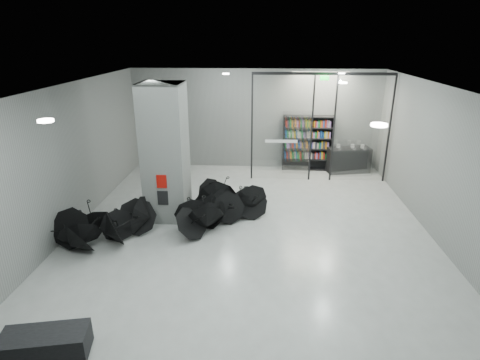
# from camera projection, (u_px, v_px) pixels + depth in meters

# --- Properties ---
(room) EXTENTS (14.00, 14.02, 4.01)m
(room) POSITION_uv_depth(u_px,v_px,m) (249.00, 144.00, 8.96)
(room) COLOR gray
(room) RESTS_ON ground
(column) EXTENTS (1.20, 1.20, 4.00)m
(column) POSITION_uv_depth(u_px,v_px,m) (165.00, 153.00, 11.27)
(column) COLOR slate
(column) RESTS_ON ground
(fire_cabinet) EXTENTS (0.28, 0.04, 0.38)m
(fire_cabinet) POSITION_uv_depth(u_px,v_px,m) (162.00, 181.00, 10.91)
(fire_cabinet) COLOR #A50A07
(fire_cabinet) RESTS_ON column
(info_panel) EXTENTS (0.30, 0.03, 0.42)m
(info_panel) POSITION_uv_depth(u_px,v_px,m) (163.00, 198.00, 11.09)
(info_panel) COLOR black
(info_panel) RESTS_ON column
(exit_sign) EXTENTS (0.30, 0.06, 0.15)m
(exit_sign) POSITION_uv_depth(u_px,v_px,m) (325.00, 78.00, 13.44)
(exit_sign) COLOR #0CE533
(exit_sign) RESTS_ON room
(glass_partition) EXTENTS (5.06, 0.08, 4.00)m
(glass_partition) POSITION_uv_depth(u_px,v_px,m) (320.00, 124.00, 14.20)
(glass_partition) COLOR silver
(glass_partition) RESTS_ON ground
(bench) EXTENTS (1.53, 0.89, 0.46)m
(bench) POSITION_uv_depth(u_px,v_px,m) (45.00, 344.00, 6.65)
(bench) COLOR black
(bench) RESTS_ON ground
(bookshelf) EXTENTS (2.03, 0.45, 2.22)m
(bookshelf) POSITION_uv_depth(u_px,v_px,m) (308.00, 143.00, 15.76)
(bookshelf) COLOR black
(bookshelf) RESTS_ON ground
(shop_counter) EXTENTS (1.77, 0.98, 1.00)m
(shop_counter) POSITION_uv_depth(u_px,v_px,m) (348.00, 160.00, 15.65)
(shop_counter) COLOR black
(shop_counter) RESTS_ON ground
(umbrella_cluster) EXTENTS (5.80, 4.45, 1.33)m
(umbrella_cluster) POSITION_uv_depth(u_px,v_px,m) (176.00, 218.00, 11.05)
(umbrella_cluster) COLOR black
(umbrella_cluster) RESTS_ON ground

